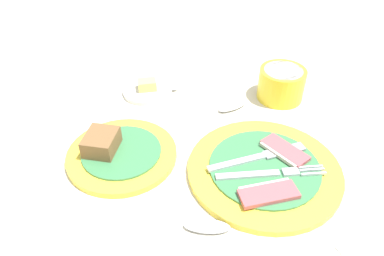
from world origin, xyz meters
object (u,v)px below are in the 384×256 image
object	(u,v)px
butter_dish	(148,90)
teaspoon_by_saucer	(189,225)
teaspoon_stray	(222,110)
bread_plate	(119,152)
teaspoon_near_cup	(175,89)
fork_on_cloth	(325,256)
sugar_cup	(281,83)
breakfast_plate	(265,170)

from	to	relation	value
butter_dish	teaspoon_by_saucer	distance (m)	0.38
teaspoon_by_saucer	teaspoon_stray	xyz separation A→B (m)	(0.06, 0.29, 0.00)
bread_plate	butter_dish	size ratio (longest dim) A/B	1.80
butter_dish	teaspoon_near_cup	bearing A→B (deg)	8.98
butter_dish	fork_on_cloth	world-z (taller)	butter_dish
butter_dish	bread_plate	bearing A→B (deg)	-97.93
butter_dish	fork_on_cloth	size ratio (longest dim) A/B	0.63
bread_plate	teaspoon_stray	world-z (taller)	bread_plate
sugar_cup	teaspoon_stray	distance (m)	0.15
bread_plate	butter_dish	distance (m)	0.21
breakfast_plate	sugar_cup	xyz separation A→B (m)	(0.07, 0.24, 0.03)
teaspoon_by_saucer	butter_dish	bearing A→B (deg)	109.39
sugar_cup	breakfast_plate	bearing A→B (deg)	-105.46
bread_plate	sugar_cup	distance (m)	0.38
bread_plate	teaspoon_near_cup	distance (m)	0.24
sugar_cup	teaspoon_near_cup	bearing A→B (deg)	174.05
fork_on_cloth	teaspoon_by_saucer	bearing A→B (deg)	142.11
sugar_cup	butter_dish	xyz separation A→B (m)	(-0.29, 0.01, -0.03)
breakfast_plate	fork_on_cloth	size ratio (longest dim) A/B	1.51
teaspoon_stray	bread_plate	bearing A→B (deg)	-175.99
bread_plate	teaspoon_by_saucer	size ratio (longest dim) A/B	1.03
sugar_cup	teaspoon_near_cup	size ratio (longest dim) A/B	0.56
teaspoon_by_saucer	fork_on_cloth	distance (m)	0.20
teaspoon_by_saucer	teaspoon_stray	distance (m)	0.30
bread_plate	teaspoon_stray	distance (m)	0.24
fork_on_cloth	sugar_cup	bearing A→B (deg)	65.69
teaspoon_by_saucer	teaspoon_stray	size ratio (longest dim) A/B	1.11
bread_plate	fork_on_cloth	distance (m)	0.38
butter_dish	teaspoon_near_cup	distance (m)	0.06
breakfast_plate	teaspoon_by_saucer	distance (m)	0.17
butter_dish	teaspoon_near_cup	xyz separation A→B (m)	(0.06, 0.01, -0.00)
fork_on_cloth	teaspoon_stray	bearing A→B (deg)	86.56
sugar_cup	butter_dish	size ratio (longest dim) A/B	0.91
teaspoon_by_saucer	teaspoon_near_cup	world-z (taller)	same
teaspoon_near_cup	breakfast_plate	bearing A→B (deg)	150.89
breakfast_plate	fork_on_cloth	xyz separation A→B (m)	(0.06, -0.16, -0.01)
breakfast_plate	teaspoon_by_saucer	bearing A→B (deg)	-138.01
bread_plate	butter_dish	world-z (taller)	bread_plate
bread_plate	teaspoon_stray	bearing A→B (deg)	35.91
teaspoon_by_saucer	teaspoon_near_cup	bearing A→B (deg)	100.12
teaspoon_by_saucer	teaspoon_stray	bearing A→B (deg)	81.73
bread_plate	butter_dish	bearing A→B (deg)	82.07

